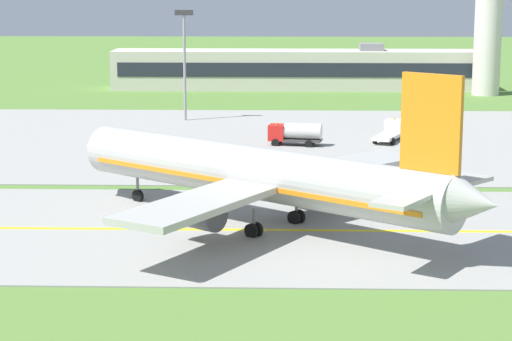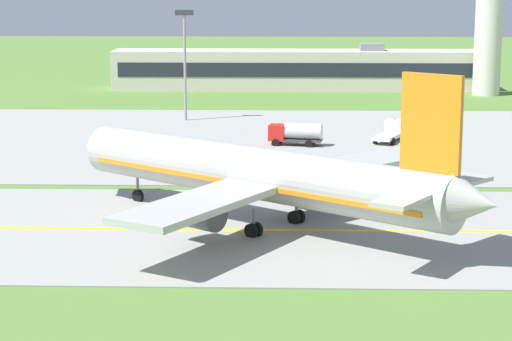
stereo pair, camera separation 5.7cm
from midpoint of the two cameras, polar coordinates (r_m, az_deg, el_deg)
ground_plane at (r=73.93m, az=1.51°, el=-3.57°), size 500.00×500.00×0.00m
taxiway_strip at (r=73.92m, az=1.51°, el=-3.53°), size 240.00×28.00×0.10m
apron_pad at (r=115.47m, az=6.54°, el=1.75°), size 140.00×52.00×0.10m
taxiway_centreline at (r=73.91m, az=1.51°, el=-3.49°), size 220.00×0.60×0.01m
airplane_lead at (r=74.15m, az=0.22°, el=-0.25°), size 33.47×29.23×12.70m
service_truck_baggage at (r=115.45m, az=7.88°, el=2.28°), size 4.35×6.70×2.59m
service_truck_fuel at (r=111.12m, az=2.28°, el=2.22°), size 6.28×3.19×2.65m
terminal_building at (r=168.67m, az=2.42°, el=5.90°), size 63.19×8.45×7.86m
apron_light_mast at (r=130.34m, az=-4.21°, el=6.97°), size 2.40×0.50×14.70m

